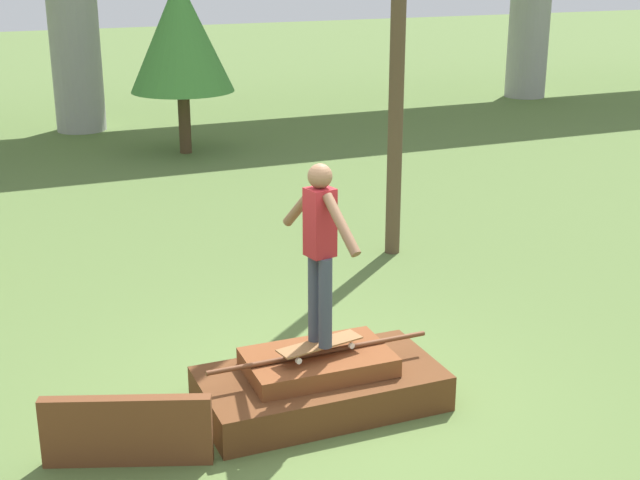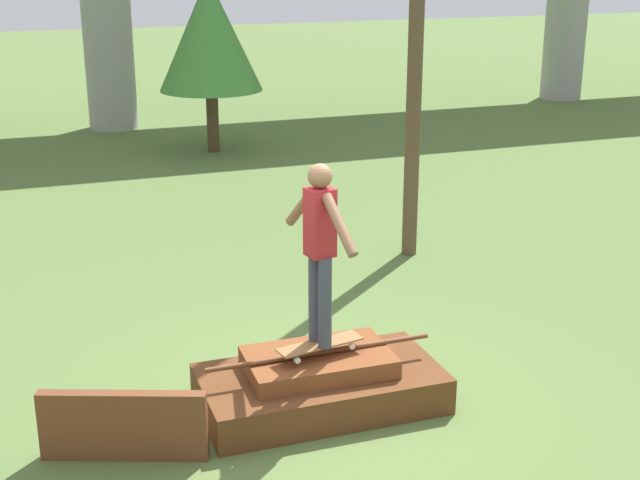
% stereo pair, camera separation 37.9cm
% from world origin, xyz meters
% --- Properties ---
extents(ground_plane, '(80.00, 80.00, 0.00)m').
position_xyz_m(ground_plane, '(0.00, 0.00, 0.00)').
color(ground_plane, '#567038').
extents(scrap_pile, '(2.20, 1.16, 0.56)m').
position_xyz_m(scrap_pile, '(-0.00, 0.01, 0.22)').
color(scrap_pile, '#5B3319').
rests_on(scrap_pile, ground_plane).
extents(scrap_plank_loose, '(1.32, 0.60, 0.60)m').
position_xyz_m(scrap_plank_loose, '(-1.82, -0.28, 0.30)').
color(scrap_plank_loose, brown).
rests_on(scrap_plank_loose, ground_plane).
extents(skateboard, '(0.83, 0.35, 0.09)m').
position_xyz_m(skateboard, '(-0.02, -0.04, 0.63)').
color(skateboard, brown).
rests_on(skateboard, scrap_pile).
extents(skater, '(0.29, 1.12, 1.64)m').
position_xyz_m(skater, '(-0.02, -0.04, 1.60)').
color(skater, '#383D4C').
rests_on(skater, skateboard).
extents(tree_behind_left, '(2.05, 2.05, 3.47)m').
position_xyz_m(tree_behind_left, '(1.58, 10.70, 2.35)').
color(tree_behind_left, '#4C3823').
rests_on(tree_behind_left, ground_plane).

